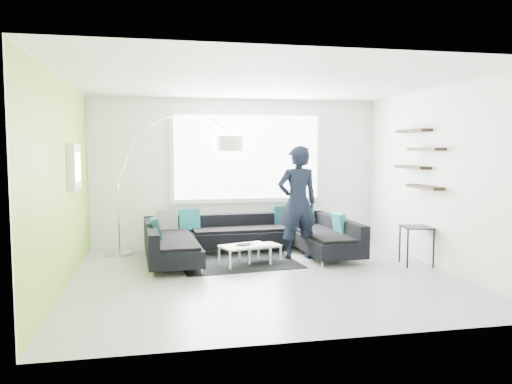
% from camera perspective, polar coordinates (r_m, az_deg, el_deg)
% --- Properties ---
extents(ground, '(5.50, 5.50, 0.00)m').
position_cam_1_polar(ground, '(7.39, 1.00, -9.58)').
color(ground, gray).
rests_on(ground, ground).
extents(room_shell, '(5.54, 5.04, 2.82)m').
position_cam_1_polar(room_shell, '(7.36, 0.97, 4.60)').
color(room_shell, white).
rests_on(room_shell, ground).
extents(sectional_sofa, '(3.53, 2.29, 0.74)m').
position_cam_1_polar(sectional_sofa, '(8.52, -0.80, -5.38)').
color(sectional_sofa, black).
rests_on(sectional_sofa, ground).
extents(rug, '(2.00, 1.54, 0.01)m').
position_cam_1_polar(rug, '(8.22, -2.02, -8.06)').
color(rug, black).
rests_on(rug, ground).
extents(coffee_table, '(1.11, 0.85, 0.32)m').
position_cam_1_polar(coffee_table, '(8.18, -0.38, -7.00)').
color(coffee_table, silver).
rests_on(coffee_table, ground).
extents(arc_lamp, '(2.36, 0.84, 2.49)m').
position_cam_1_polar(arc_lamp, '(8.94, -15.54, 0.87)').
color(arc_lamp, silver).
rests_on(arc_lamp, ground).
extents(side_table, '(0.53, 0.53, 0.62)m').
position_cam_1_polar(side_table, '(8.41, 17.84, -5.86)').
color(side_table, black).
rests_on(side_table, ground).
extents(person, '(0.75, 0.54, 1.91)m').
position_cam_1_polar(person, '(8.43, 4.76, -1.21)').
color(person, black).
rests_on(person, ground).
extents(laptop, '(0.38, 0.34, 0.02)m').
position_cam_1_polar(laptop, '(7.95, -1.25, -6.07)').
color(laptop, black).
rests_on(laptop, coffee_table).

